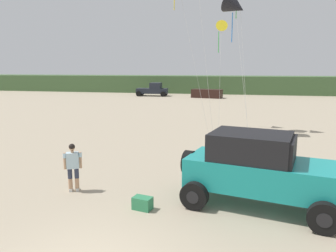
% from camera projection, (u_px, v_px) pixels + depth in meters
% --- Properties ---
extents(dune_ridge, '(90.00, 7.40, 2.83)m').
position_uv_depth(dune_ridge, '(210.00, 84.00, 55.78)').
color(dune_ridge, '#426038').
rests_on(dune_ridge, ground_plane).
extents(jeep, '(5.01, 3.24, 2.26)m').
position_uv_depth(jeep, '(259.00, 168.00, 9.79)').
color(jeep, teal).
rests_on(jeep, ground_plane).
extents(person_watching, '(0.57, 0.43, 1.67)m').
position_uv_depth(person_watching, '(73.00, 165.00, 11.05)').
color(person_watching, tan).
rests_on(person_watching, ground_plane).
extents(cooler_box, '(0.62, 0.47, 0.38)m').
position_uv_depth(cooler_box, '(142.00, 203.00, 9.73)').
color(cooler_box, '#2D7F51').
rests_on(cooler_box, ground_plane).
extents(distant_pickup, '(4.70, 2.60, 1.98)m').
position_uv_depth(distant_pickup, '(153.00, 90.00, 48.97)').
color(distant_pickup, '#1E232D').
rests_on(distant_pickup, ground_plane).
extents(distant_sedan, '(4.44, 2.43, 1.20)m').
position_uv_depth(distant_sedan, '(207.00, 94.00, 46.02)').
color(distant_sedan, black).
rests_on(distant_sedan, ground_plane).
extents(kite_green_box, '(1.98, 3.10, 8.69)m').
position_uv_depth(kite_green_box, '(235.00, 6.00, 19.19)').
color(kite_green_box, black).
rests_on(kite_green_box, ground_plane).
extents(kite_blue_swept, '(0.94, 3.49, 7.33)m').
position_uv_depth(kite_blue_swept, '(221.00, 28.00, 22.48)').
color(kite_blue_swept, yellow).
rests_on(kite_blue_swept, ground_plane).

